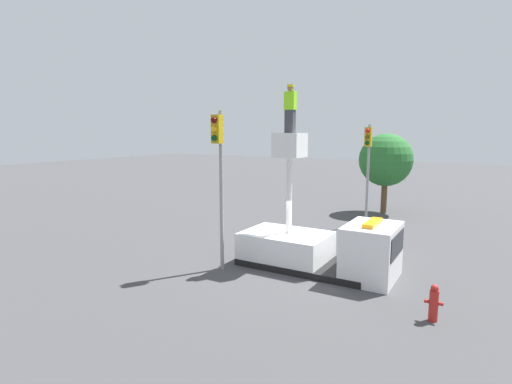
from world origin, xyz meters
TOP-DOWN VIEW (x-y plane):
  - ground_plane at (0.00, 0.00)m, footprint 120.00×120.00m
  - bucket_truck at (0.49, 0.00)m, footprint 5.77×2.39m
  - worker at (-0.73, 0.00)m, footprint 0.40×0.26m
  - traffic_light_pole at (-2.59, -1.95)m, footprint 0.34×0.57m
  - traffic_light_across at (0.15, 7.70)m, footprint 0.34×0.57m
  - fire_hydrant at (4.74, -2.32)m, footprint 0.48×0.24m
  - traffic_cone_rear at (-3.06, 0.64)m, footprint 0.40×0.40m
  - tree_left_bg at (0.15, 11.93)m, footprint 3.28×3.28m

SIDE VIEW (x-z plane):
  - ground_plane at x=0.00m, z-range 0.00..0.00m
  - traffic_cone_rear at x=-3.06m, z-range -0.02..0.56m
  - fire_hydrant at x=4.74m, z-range -0.01..1.02m
  - bucket_truck at x=0.49m, z-range -1.65..3.39m
  - tree_left_bg at x=0.15m, z-range 0.85..5.86m
  - traffic_light_across at x=0.15m, z-range 1.13..6.61m
  - traffic_light_pole at x=-2.59m, z-range 1.19..7.02m
  - worker at x=-0.73m, z-range 5.05..6.79m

